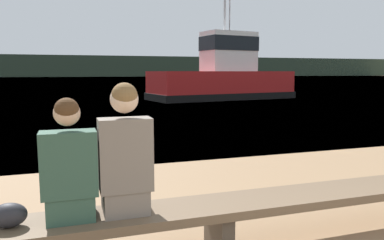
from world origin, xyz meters
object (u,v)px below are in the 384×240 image
at_px(bench_main, 219,211).
at_px(moored_sailboat, 233,85).
at_px(person_left, 69,169).
at_px(shopping_bag, 9,215).
at_px(tugboat_red, 224,78).
at_px(person_right, 125,157).

distance_m(bench_main, moored_sailboat, 31.45).
bearing_deg(person_left, shopping_bag, -179.11).
height_order(person_left, moored_sailboat, moored_sailboat).
bearing_deg(tugboat_red, shopping_bag, 142.66).
distance_m(tugboat_red, moored_sailboat, 11.95).
bearing_deg(tugboat_red, person_left, 143.78).
xyz_separation_m(person_left, tugboat_red, (8.93, 17.97, 0.38)).
distance_m(bench_main, shopping_bag, 1.71).
height_order(person_left, shopping_bag, person_left).
bearing_deg(moored_sailboat, tugboat_red, 171.43).
bearing_deg(person_right, tugboat_red, 64.69).
bearing_deg(bench_main, person_left, 179.58).
xyz_separation_m(person_left, person_right, (0.43, -0.00, 0.07)).
bearing_deg(shopping_bag, tugboat_red, 62.44).
bearing_deg(bench_main, tugboat_red, 66.88).
relative_size(bench_main, shopping_bag, 26.58).
distance_m(person_left, person_right, 0.44).
relative_size(bench_main, tugboat_red, 0.76).
height_order(bench_main, person_right, person_right).
relative_size(person_right, moored_sailboat, 0.13).
relative_size(person_right, shopping_bag, 4.09).
distance_m(shopping_bag, tugboat_red, 20.29).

